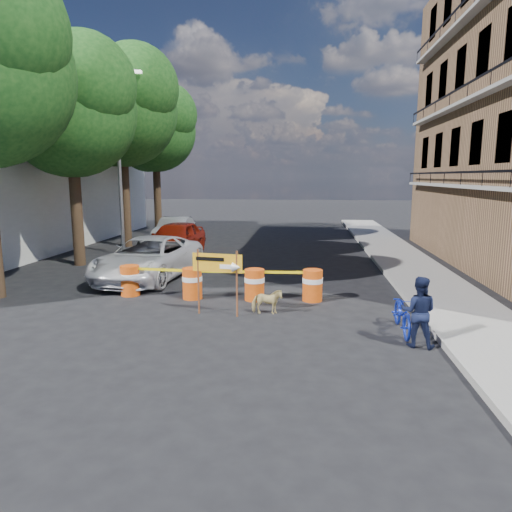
% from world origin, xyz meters
% --- Properties ---
extents(ground, '(120.00, 120.00, 0.00)m').
position_xyz_m(ground, '(0.00, 0.00, 0.00)').
color(ground, black).
rests_on(ground, ground).
extents(sidewalk_east, '(2.40, 40.00, 0.15)m').
position_xyz_m(sidewalk_east, '(6.20, 6.00, 0.07)').
color(sidewalk_east, gray).
rests_on(sidewalk_east, ground).
extents(tree_mid_a, '(5.25, 5.00, 8.68)m').
position_xyz_m(tree_mid_a, '(-6.74, 7.00, 6.01)').
color(tree_mid_a, '#332316').
rests_on(tree_mid_a, ground).
extents(tree_mid_b, '(5.67, 5.40, 9.62)m').
position_xyz_m(tree_mid_b, '(-6.73, 12.00, 6.71)').
color(tree_mid_b, '#332316').
rests_on(tree_mid_b, ground).
extents(tree_far, '(5.04, 4.80, 8.84)m').
position_xyz_m(tree_far, '(-6.74, 17.00, 6.22)').
color(tree_far, '#332316').
rests_on(tree_far, ground).
extents(streetlamp, '(1.25, 0.18, 8.00)m').
position_xyz_m(streetlamp, '(-5.93, 9.50, 4.38)').
color(streetlamp, gray).
rests_on(streetlamp, ground).
extents(barrel_far_left, '(0.58, 0.58, 0.90)m').
position_xyz_m(barrel_far_left, '(-3.01, 2.65, 0.47)').
color(barrel_far_left, '#CE470C').
rests_on(barrel_far_left, ground).
extents(barrel_mid_left, '(0.58, 0.58, 0.90)m').
position_xyz_m(barrel_mid_left, '(-1.08, 2.49, 0.47)').
color(barrel_mid_left, '#CE470C').
rests_on(barrel_mid_left, ground).
extents(barrel_mid_right, '(0.58, 0.58, 0.90)m').
position_xyz_m(barrel_mid_right, '(0.73, 2.52, 0.47)').
color(barrel_mid_right, '#CE470C').
rests_on(barrel_mid_right, ground).
extents(barrel_far_right, '(0.58, 0.58, 0.90)m').
position_xyz_m(barrel_far_right, '(2.38, 2.62, 0.47)').
color(barrel_far_right, '#CE470C').
rests_on(barrel_far_right, ground).
extents(detour_sign, '(1.30, 0.35, 1.69)m').
position_xyz_m(detour_sign, '(0.11, 0.96, 1.23)').
color(detour_sign, '#592D19').
rests_on(detour_sign, ground).
extents(pedestrian, '(0.85, 0.74, 1.49)m').
position_xyz_m(pedestrian, '(4.50, -0.72, 0.75)').
color(pedestrian, black).
rests_on(pedestrian, ground).
extents(bicycle, '(0.62, 0.93, 1.75)m').
position_xyz_m(bicycle, '(4.38, 0.15, 0.87)').
color(bicycle, '#162CB7').
rests_on(bicycle, ground).
extents(dog, '(0.81, 0.39, 0.67)m').
position_xyz_m(dog, '(1.20, 1.20, 0.33)').
color(dog, '#D3BE79').
rests_on(dog, ground).
extents(suv_white, '(2.98, 5.43, 1.44)m').
position_xyz_m(suv_white, '(-3.21, 4.89, 0.72)').
color(suv_white, silver).
rests_on(suv_white, ground).
extents(sedan_red, '(2.09, 4.60, 1.53)m').
position_xyz_m(sedan_red, '(-3.60, 9.59, 0.77)').
color(sedan_red, maroon).
rests_on(sedan_red, ground).
extents(sedan_silver, '(1.54, 4.16, 1.36)m').
position_xyz_m(sedan_silver, '(-4.80, 13.59, 0.68)').
color(sedan_silver, '#9EA1A5').
rests_on(sedan_silver, ground).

